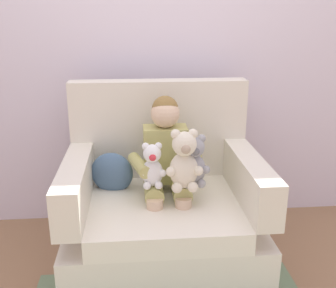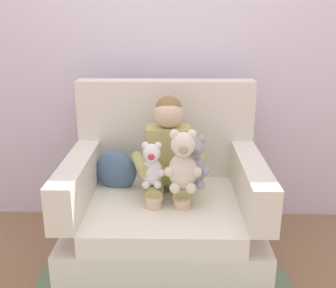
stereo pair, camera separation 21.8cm
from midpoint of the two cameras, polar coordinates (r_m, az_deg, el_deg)
ground_plane at (r=2.58m, az=-3.15°, el=-16.60°), size 8.00×8.00×0.00m
back_wall at (r=2.81m, az=-4.13°, el=14.64°), size 6.00×0.10×2.60m
armchair at (r=2.45m, az=-3.33°, el=-9.42°), size 1.13×0.90×1.07m
seated_child at (r=2.34m, az=-2.93°, el=-2.35°), size 0.45×0.39×0.82m
plush_grey at (r=2.21m, az=0.91°, el=-2.65°), size 0.18×0.14×0.30m
plush_cream at (r=2.15m, az=-0.57°, el=-2.60°), size 0.20×0.17×0.34m
plush_white at (r=2.20m, az=-5.12°, el=-3.27°), size 0.15×0.12×0.26m
throw_pillow at (r=2.48m, az=-10.57°, el=-4.16°), size 0.28×0.16×0.26m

